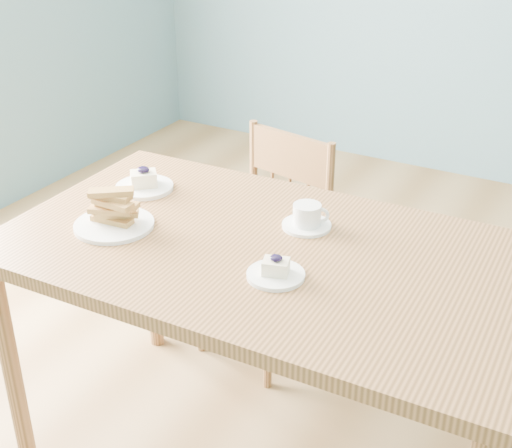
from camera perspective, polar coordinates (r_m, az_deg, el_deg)
name	(u,v)px	position (r m, az deg, el deg)	size (l,w,h in m)	color
room	(425,46)	(1.74, 13.37, 13.72)	(5.01, 5.01, 2.71)	#9E7949
dining_table	(267,272)	(1.98, 0.90, -3.85)	(1.49, 0.88, 0.79)	#A16A3D
dining_chair	(267,247)	(2.66, 0.93, -1.87)	(0.46, 0.44, 0.86)	#A16A3D
cheesecake_plate_near	(276,271)	(1.80, 1.60, -3.81)	(0.15, 0.15, 0.06)	white
cheesecake_plate_far	(144,184)	(2.30, -8.94, 3.21)	(0.18, 0.18, 0.08)	white
coffee_cup	(307,218)	(2.03, 4.13, 0.51)	(0.14, 0.14, 0.07)	white
biscotti_plate	(113,214)	(2.07, -11.37, 0.78)	(0.23, 0.23, 0.12)	white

